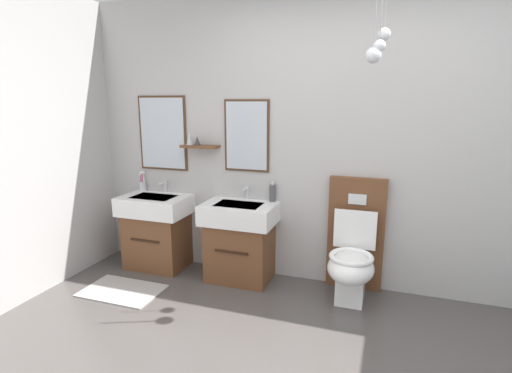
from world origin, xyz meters
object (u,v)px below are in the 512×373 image
(vanity_sink_right, at_px, (240,239))
(toilet, at_px, (353,254))
(toothbrush_cup, at_px, (143,185))
(vanity_sink_left, at_px, (157,229))
(soap_dispenser, at_px, (273,193))

(vanity_sink_right, xyz_separation_m, toilet, (1.02, -0.00, -0.01))
(toilet, relative_size, toothbrush_cup, 4.89)
(vanity_sink_left, bearing_deg, soap_dispenser, 8.29)
(vanity_sink_right, relative_size, toothbrush_cup, 3.56)
(vanity_sink_left, distance_m, toilet, 1.90)
(soap_dispenser, bearing_deg, toilet, -12.67)
(vanity_sink_left, relative_size, soap_dispenser, 3.75)
(toilet, distance_m, toothbrush_cup, 2.20)
(vanity_sink_right, height_order, soap_dispenser, soap_dispenser)
(toothbrush_cup, bearing_deg, toilet, -4.28)
(vanity_sink_left, height_order, soap_dispenser, soap_dispenser)
(toothbrush_cup, xyz_separation_m, soap_dispenser, (1.39, 0.01, 0.03))
(vanity_sink_left, height_order, toilet, toilet)
(vanity_sink_right, distance_m, toothbrush_cup, 1.21)
(vanity_sink_right, relative_size, soap_dispenser, 3.75)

